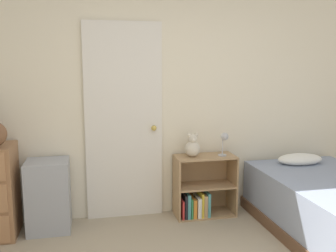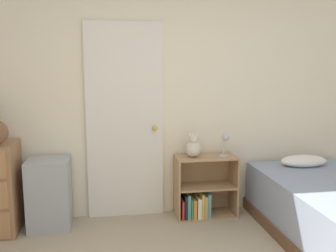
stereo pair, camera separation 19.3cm
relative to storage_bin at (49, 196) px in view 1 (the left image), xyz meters
The scene contains 6 objects.
wall_back 1.44m from the storage_bin, 12.67° to the left, with size 10.00×0.06×2.55m.
door_closed 1.03m from the storage_bin, 13.85° to the left, with size 0.80×0.09×2.03m.
storage_bin is the anchor object (origin of this frame).
bookshelf 1.55m from the storage_bin, ahead, with size 0.64×0.31×0.65m.
teddy_bear 1.51m from the storage_bin, ahead, with size 0.17×0.17×0.25m.
desk_lamp 1.85m from the storage_bin, ahead, with size 0.10×0.10×0.25m.
Camera 1 is at (-0.67, -1.63, 1.60)m, focal length 40.00 mm.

